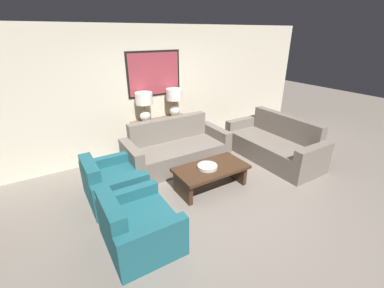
{
  "coord_description": "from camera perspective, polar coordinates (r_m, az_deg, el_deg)",
  "views": [
    {
      "loc": [
        -2.18,
        -2.69,
        2.5
      ],
      "look_at": [
        0.03,
        0.9,
        0.65
      ],
      "focal_mm": 24.0,
      "sensor_mm": 36.0,
      "label": 1
    }
  ],
  "objects": [
    {
      "name": "ground_plane",
      "position": [
        4.27,
        6.2,
        -12.3
      ],
      "size": [
        20.0,
        20.0,
        0.0
      ],
      "primitive_type": "plane",
      "color": "slate"
    },
    {
      "name": "back_wall",
      "position": [
        5.68,
        -8.42,
        11.54
      ],
      "size": [
        8.24,
        0.12,
        2.65
      ],
      "color": "beige",
      "rests_on": "ground_plane"
    },
    {
      "name": "console_table",
      "position": [
        5.72,
        -6.78,
        1.77
      ],
      "size": [
        1.24,
        0.38,
        0.77
      ],
      "color": "brown",
      "rests_on": "ground_plane"
    },
    {
      "name": "table_lamp_left",
      "position": [
        5.35,
        -10.56,
        8.82
      ],
      "size": [
        0.35,
        0.35,
        0.63
      ],
      "color": "silver",
      "rests_on": "console_table"
    },
    {
      "name": "table_lamp_right",
      "position": [
        5.62,
        -3.93,
        9.88
      ],
      "size": [
        0.35,
        0.35,
        0.63
      ],
      "color": "silver",
      "rests_on": "console_table"
    },
    {
      "name": "couch_by_back_wall",
      "position": [
        5.19,
        -3.54,
        -1.45
      ],
      "size": [
        2.06,
        0.9,
        0.9
      ],
      "color": "slate",
      "rests_on": "ground_plane"
    },
    {
      "name": "couch_by_side",
      "position": [
        5.7,
        17.72,
        -0.24
      ],
      "size": [
        0.9,
        2.06,
        0.9
      ],
      "color": "slate",
      "rests_on": "ground_plane"
    },
    {
      "name": "coffee_table",
      "position": [
        4.41,
        4.23,
        -6.31
      ],
      "size": [
        1.24,
        0.65,
        0.4
      ],
      "color": "#3D2616",
      "rests_on": "ground_plane"
    },
    {
      "name": "decorative_bowl",
      "position": [
        4.31,
        3.44,
        -5.05
      ],
      "size": [
        0.34,
        0.34,
        0.05
      ],
      "color": "beige",
      "rests_on": "coffee_table"
    },
    {
      "name": "armchair_near_back_wall",
      "position": [
        4.34,
        -17.29,
        -8.53
      ],
      "size": [
        0.84,
        0.99,
        0.74
      ],
      "color": "#1E5B66",
      "rests_on": "ground_plane"
    },
    {
      "name": "armchair_near_camera",
      "position": [
        3.44,
        -11.94,
        -17.5
      ],
      "size": [
        0.84,
        0.99,
        0.74
      ],
      "color": "#1E5B66",
      "rests_on": "ground_plane"
    }
  ]
}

